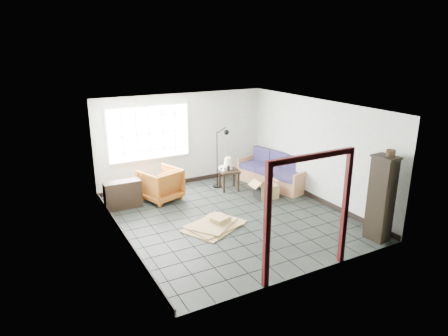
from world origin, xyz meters
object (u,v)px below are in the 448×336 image
side_table (229,173)px  tall_shelf (381,198)px  armchair (161,183)px  futon_sofa (275,173)px

side_table → tall_shelf: size_ratio=0.34×
armchair → tall_shelf: 5.32m
futon_sofa → side_table: (-1.34, 0.29, 0.13)m
armchair → tall_shelf: bearing=108.0°
side_table → futon_sofa: bearing=-12.1°
side_table → tall_shelf: (1.28, -4.04, 0.44)m
side_table → tall_shelf: 4.26m
armchair → side_table: size_ratio=1.50×
futon_sofa → armchair: bearing=157.7°
futon_sofa → armchair: (-3.26, 0.47, 0.12)m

